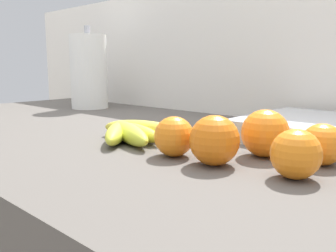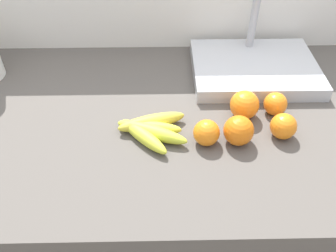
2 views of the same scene
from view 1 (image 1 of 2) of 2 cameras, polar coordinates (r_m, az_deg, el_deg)
wall_back at (r=1.14m, az=13.82°, el=-11.30°), size 2.28×0.06×1.30m
banana_bunch at (r=0.72m, az=-5.95°, el=-0.94°), size 0.19×0.17×0.04m
orange_far_right at (r=0.59m, az=23.47°, el=-2.72°), size 0.06×0.06×0.06m
orange_back_right at (r=0.54m, az=7.44°, el=-2.29°), size 0.08×0.08×0.08m
orange_front at (r=0.61m, az=15.26°, el=-1.13°), size 0.08×0.08×0.08m
orange_right at (r=0.50m, az=19.79°, el=-4.27°), size 0.07×0.07×0.07m
orange_back_left at (r=0.59m, az=0.97°, el=-1.69°), size 0.07×0.07×0.07m
paper_towel_roll at (r=1.29m, az=-12.57°, el=8.47°), size 0.13×0.13×0.28m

